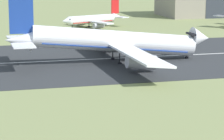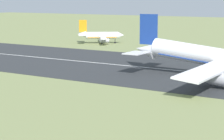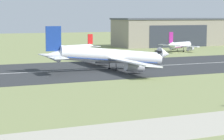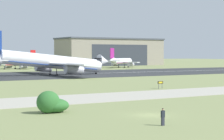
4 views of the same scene
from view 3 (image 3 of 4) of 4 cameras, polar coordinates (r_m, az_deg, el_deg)
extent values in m
plane|color=#7A8451|center=(94.96, -4.14, -3.92)|extent=(744.86, 744.86, 0.00)
cube|color=#2B2D30|center=(142.80, -10.95, -0.32)|extent=(504.86, 52.24, 0.06)
cube|color=silver|center=(142.79, -10.95, -0.31)|extent=(454.38, 0.70, 0.01)
cube|color=#A8A393|center=(69.47, 3.85, -8.01)|extent=(378.65, 13.80, 0.05)
cube|color=gray|center=(267.57, 7.31, 4.85)|extent=(65.00, 24.76, 15.97)
cube|color=#424751|center=(267.38, 7.34, 6.66)|extent=(66.00, 25.76, 0.90)
cube|color=#2D333D|center=(257.08, 8.73, 4.38)|extent=(39.00, 0.12, 12.78)
cylinder|color=white|center=(146.72, 0.00, 1.84)|extent=(37.08, 5.17, 8.25)
cone|color=white|center=(156.30, 6.84, 2.11)|extent=(4.68, 4.70, 5.03)
cone|color=white|center=(139.22, -7.95, 1.84)|extent=(6.01, 4.26, 4.70)
cube|color=black|center=(155.05, 6.12, 2.43)|extent=(1.19, 3.96, 0.55)
cube|color=navy|center=(146.84, 0.00, 1.35)|extent=(32.98, 4.88, 3.47)
cube|color=white|center=(133.97, 2.90, 0.99)|extent=(5.94, 24.84, 0.95)
cylinder|color=#A8A8B2|center=(136.42, 2.93, 0.38)|extent=(6.32, 2.96, 3.46)
cube|color=white|center=(160.50, -1.95, 2.00)|extent=(5.94, 24.84, 0.95)
cylinder|color=#A8A8B2|center=(159.28, -1.30, 1.35)|extent=(6.32, 2.96, 3.46)
cube|color=navy|center=(139.08, -7.65, 4.08)|extent=(5.05, 0.35, 7.88)
cube|color=white|center=(133.78, -7.05, 1.58)|extent=(4.52, 7.16, 0.24)
cube|color=white|center=(144.96, -8.45, 1.98)|extent=(4.52, 7.16, 0.24)
cylinder|color=black|center=(154.96, 5.78, 0.78)|extent=(0.24, 0.24, 2.40)
cylinder|color=black|center=(155.07, 5.78, 0.42)|extent=(0.84, 0.84, 0.44)
cylinder|color=black|center=(144.67, 0.54, 0.37)|extent=(0.24, 0.24, 2.40)
cylinder|color=black|center=(144.79, 0.54, -0.02)|extent=(0.84, 0.84, 0.44)
cylinder|color=black|center=(149.69, -0.36, 0.59)|extent=(0.24, 0.24, 2.40)
cylinder|color=black|center=(149.81, -0.36, 0.22)|extent=(0.84, 0.84, 0.44)
cylinder|color=silver|center=(210.10, -4.89, 2.90)|extent=(17.50, 8.98, 2.86)
cone|color=silver|center=(203.80, -7.08, 2.74)|extent=(3.43, 3.59, 2.86)
cone|color=silver|center=(216.95, -2.75, 3.18)|extent=(4.13, 3.63, 2.58)
cube|color=black|center=(204.62, -6.77, 2.92)|extent=(1.90, 2.67, 0.44)
cube|color=red|center=(210.16, -4.89, 2.68)|extent=(15.80, 8.21, 0.20)
cube|color=silver|center=(214.98, -6.08, 2.84)|extent=(6.31, 10.58, 0.40)
cylinder|color=#A8A8B2|center=(214.08, -6.06, 2.52)|extent=(4.11, 2.99, 1.77)
cube|color=silver|center=(204.93, -3.79, 2.66)|extent=(6.31, 10.58, 0.40)
cylinder|color=#A8A8B2|center=(205.27, -4.06, 2.35)|extent=(4.11, 2.99, 1.77)
cube|color=red|center=(216.40, -2.86, 4.06)|extent=(3.01, 1.37, 4.87)
cube|color=silver|center=(219.58, -3.41, 3.20)|extent=(4.11, 5.06, 0.24)
cube|color=silver|center=(214.20, -2.13, 3.11)|extent=(4.11, 5.06, 0.24)
cylinder|color=black|center=(205.50, -6.52, 2.18)|extent=(0.24, 0.24, 1.47)
cylinder|color=black|center=(205.54, -6.52, 2.04)|extent=(0.84, 0.84, 0.44)
cylinder|color=black|center=(211.68, -5.15, 2.34)|extent=(0.24, 0.24, 1.47)
cylinder|color=black|center=(211.73, -5.15, 2.20)|extent=(0.84, 0.84, 0.44)
cylinder|color=black|center=(209.05, -4.55, 2.29)|extent=(0.24, 0.24, 1.47)
cylinder|color=black|center=(209.10, -4.55, 2.15)|extent=(0.84, 0.84, 0.44)
cylinder|color=silver|center=(224.94, 8.96, 3.25)|extent=(15.16, 9.25, 3.10)
cone|color=silver|center=(232.61, 10.15, 3.34)|extent=(3.83, 3.98, 3.10)
cone|color=silver|center=(216.96, 7.61, 3.28)|extent=(4.54, 4.09, 2.79)
cube|color=black|center=(231.26, 9.96, 3.48)|extent=(2.11, 2.85, 0.44)
cube|color=#991E7A|center=(225.00, 8.95, 3.03)|extent=(13.71, 8.46, 0.20)
cube|color=silver|center=(222.17, 10.27, 3.03)|extent=(6.00, 8.90, 0.40)
cylinder|color=#A8A8B2|center=(223.06, 10.18, 2.74)|extent=(4.46, 3.44, 1.92)
cube|color=silver|center=(228.41, 7.76, 3.19)|extent=(6.00, 8.90, 0.40)
cylinder|color=#A8A8B2|center=(228.55, 7.97, 2.88)|extent=(4.46, 3.44, 1.92)
cube|color=#991E7A|center=(217.22, 7.71, 4.24)|extent=(3.17, 1.67, 5.26)
cube|color=silver|center=(214.96, 8.51, 3.20)|extent=(4.67, 5.54, 0.24)
cube|color=silver|center=(219.29, 6.78, 3.31)|extent=(4.67, 5.54, 0.24)
cylinder|color=black|center=(230.57, 9.80, 2.70)|extent=(0.24, 0.24, 1.88)
cylinder|color=black|center=(230.62, 9.80, 2.52)|extent=(0.84, 0.84, 0.44)
cylinder|color=black|center=(223.97, 9.32, 2.58)|extent=(0.24, 0.24, 1.88)
cylinder|color=black|center=(224.03, 9.32, 2.40)|extent=(0.84, 0.84, 0.44)
cylinder|color=black|center=(225.95, 8.52, 2.64)|extent=(0.24, 0.24, 1.88)
cylinder|color=black|center=(226.01, 8.52, 2.46)|extent=(0.84, 0.84, 0.44)
camera|label=1|loc=(36.55, 29.40, 11.29)|focal=85.00mm
camera|label=2|loc=(96.53, 46.77, 5.40)|focal=70.00mm
camera|label=4|loc=(12.08, 152.73, -65.75)|focal=70.00mm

